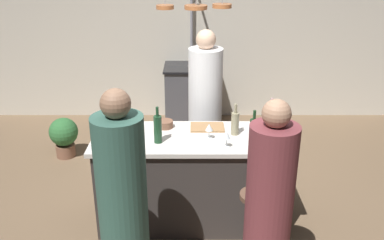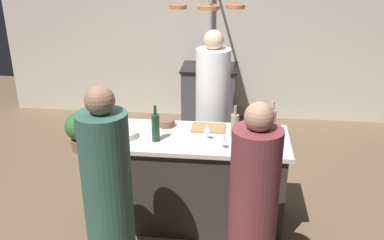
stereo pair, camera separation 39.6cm
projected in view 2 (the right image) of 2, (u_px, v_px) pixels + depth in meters
The scene contains 22 objects.
ground_plane at pixel (190, 218), 4.21m from camera, with size 9.00×9.00×0.00m, color brown.
back_wall at pixel (212, 33), 6.32m from camera, with size 6.40×0.16×2.60m, color beige.
kitchen_island at pixel (190, 179), 4.03m from camera, with size 1.80×0.72×0.90m.
stove_range at pixel (209, 95), 6.28m from camera, with size 0.80×0.64×0.89m.
chef at pixel (212, 114), 4.63m from camera, with size 0.36×0.36×1.72m.
bar_stool_right at pixel (245, 229), 3.44m from camera, with size 0.28×0.28×0.68m.
guest_right at pixel (253, 217), 2.97m from camera, with size 0.34×0.34×1.61m.
bar_stool_left at pixel (118, 221), 3.55m from camera, with size 0.28×0.28×0.68m.
guest_left at pixel (109, 204), 3.07m from camera, with size 0.35×0.35×1.68m.
overhead_pot_rack at pixel (210, 19), 5.31m from camera, with size 0.86×1.45×2.17m.
potted_plant at pixel (79, 130), 5.50m from camera, with size 0.36×0.36×0.52m.
cutting_board at pixel (208, 128), 4.02m from camera, with size 0.32×0.22×0.02m, color #997047.
pepper_mill at pixel (117, 120), 3.94m from camera, with size 0.05×0.05×0.21m, color #382319.
wine_bottle_rose at pixel (272, 122), 3.84m from camera, with size 0.07×0.07×0.33m.
wine_bottle_green at pixel (156, 127), 3.73m from camera, with size 0.07×0.07×0.33m.
wine_bottle_red at pixel (251, 133), 3.63m from camera, with size 0.07×0.07×0.31m.
wine_bottle_white at pixel (235, 125), 3.82m from camera, with size 0.07×0.07×0.30m.
wine_glass_near_right_guest at pixel (207, 129), 3.76m from camera, with size 0.07×0.07×0.15m.
wine_glass_near_left_guest at pixel (108, 126), 3.81m from camera, with size 0.07×0.07×0.15m.
wine_glass_by_chef at pixel (223, 137), 3.59m from camera, with size 0.07×0.07×0.15m.
mixing_bowl_wooden at pixel (167, 123), 4.06m from camera, with size 0.15×0.15×0.07m, color brown.
mixing_bowl_ceramic at pixel (125, 135), 3.83m from camera, with size 0.22×0.22×0.06m, color silver.
Camera 2 is at (0.40, -3.49, 2.52)m, focal length 39.56 mm.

